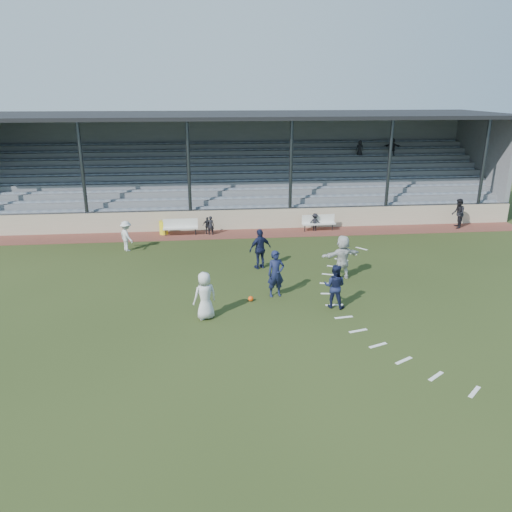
{
  "coord_description": "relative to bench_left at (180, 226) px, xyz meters",
  "views": [
    {
      "loc": [
        -2.03,
        -17.6,
        8.08
      ],
      "look_at": [
        0.0,
        2.5,
        1.3
      ],
      "focal_mm": 35.0,
      "sensor_mm": 36.0,
      "label": 1
    }
  ],
  "objects": [
    {
      "name": "football",
      "position": [
        3.18,
        -9.87,
        -0.48
      ],
      "size": [
        0.21,
        0.21,
        0.21
      ],
      "primitive_type": "sphere",
      "color": "#EC490D",
      "rests_on": "ground"
    },
    {
      "name": "player_navy_wing",
      "position": [
        3.98,
        -6.03,
        0.37
      ],
      "size": [
        1.21,
        0.87,
        1.91
      ],
      "primitive_type": "imported",
      "rotation": [
        0.0,
        0.0,
        3.55
      ],
      "color": "#161C3C",
      "rests_on": "ground"
    },
    {
      "name": "sub_left_near",
      "position": [
        1.74,
        -0.1,
        -0.01
      ],
      "size": [
        0.45,
        0.34,
        1.11
      ],
      "primitive_type": "imported",
      "rotation": [
        0.0,
        0.0,
        2.95
      ],
      "color": "black",
      "rests_on": "cinder_track"
    },
    {
      "name": "official",
      "position": [
        16.71,
        -0.1,
        0.33
      ],
      "size": [
        0.92,
        1.05,
        1.8
      ],
      "primitive_type": "imported",
      "rotation": [
        0.0,
        0.0,
        4.39
      ],
      "color": "black",
      "rests_on": "cinder_track"
    },
    {
      "name": "player_white_wing",
      "position": [
        -2.67,
        -2.64,
        0.21
      ],
      "size": [
        1.09,
        1.18,
        1.6
      ],
      "primitive_type": "imported",
      "rotation": [
        0.0,
        0.0,
        2.2
      ],
      "color": "silver",
      "rests_on": "ground"
    },
    {
      "name": "grandstand",
      "position": [
        3.59,
        5.69,
        1.62
      ],
      "size": [
        34.6,
        9.0,
        6.61
      ],
      "color": "slate",
      "rests_on": "ground"
    },
    {
      "name": "bench_left",
      "position": [
        0.0,
        0.0,
        0.0
      ],
      "size": [
        2.01,
        0.51,
        0.95
      ],
      "rotation": [
        0.0,
        0.0,
        0.03
      ],
      "color": "silver",
      "rests_on": "cinder_track"
    },
    {
      "name": "penalty_arc",
      "position": [
        7.7,
        -10.57,
        -0.58
      ],
      "size": [
        3.89,
        14.63,
        0.01
      ],
      "color": "white",
      "rests_on": "ground"
    },
    {
      "name": "player_white_back",
      "position": [
        7.47,
        -7.71,
        0.41
      ],
      "size": [
        1.94,
        1.06,
        2.0
      ],
      "primitive_type": "imported",
      "rotation": [
        0.0,
        0.0,
        3.41
      ],
      "color": "silver",
      "rests_on": "ground"
    },
    {
      "name": "retaining_wall",
      "position": [
        3.58,
        0.98,
        0.02
      ],
      "size": [
        34.0,
        0.18,
        1.2
      ],
      "primitive_type": "cube",
      "color": "#C0B093",
      "rests_on": "ground"
    },
    {
      "name": "sub_right",
      "position": [
        7.94,
        0.15,
        -0.04
      ],
      "size": [
        0.73,
        0.49,
        1.06
      ],
      "primitive_type": "imported",
      "rotation": [
        0.0,
        0.0,
        2.99
      ],
      "color": "black",
      "rests_on": "cinder_track"
    },
    {
      "name": "player_white_lead",
      "position": [
        1.37,
        -11.24,
        0.32
      ],
      "size": [
        1.04,
        0.87,
        1.8
      ],
      "primitive_type": "imported",
      "rotation": [
        0.0,
        0.0,
        3.55
      ],
      "color": "silver",
      "rests_on": "ground"
    },
    {
      "name": "ground",
      "position": [
        3.58,
        -10.57,
        -0.58
      ],
      "size": [
        90.0,
        90.0,
        0.0
      ],
      "primitive_type": "plane",
      "color": "#293616",
      "rests_on": "ground"
    },
    {
      "name": "player_navy_lead",
      "position": [
        4.25,
        -9.43,
        0.39
      ],
      "size": [
        0.78,
        0.59,
        1.94
      ],
      "primitive_type": "imported",
      "rotation": [
        0.0,
        0.0,
        0.19
      ],
      "color": "#161C3C",
      "rests_on": "ground"
    },
    {
      "name": "bench_right",
      "position": [
        8.16,
        0.16,
        0.0
      ],
      "size": [
        2.02,
        0.55,
        0.95
      ],
      "rotation": [
        0.0,
        0.0,
        0.05
      ],
      "color": "silver",
      "rests_on": "cinder_track"
    },
    {
      "name": "trash_bin",
      "position": [
        -0.99,
        0.28,
        -0.17
      ],
      "size": [
        0.49,
        0.49,
        0.79
      ],
      "primitive_type": "cylinder",
      "color": "yellow",
      "rests_on": "cinder_track"
    },
    {
      "name": "cinder_track",
      "position": [
        3.58,
        -0.07,
        -0.57
      ],
      "size": [
        34.0,
        2.0,
        0.02
      ],
      "primitive_type": "cube",
      "color": "brown",
      "rests_on": "ground"
    },
    {
      "name": "sub_left_far",
      "position": [
        1.56,
        0.06,
        -0.06
      ],
      "size": [
        0.63,
        0.37,
        1.01
      ],
      "primitive_type": "imported",
      "rotation": [
        0.0,
        0.0,
        2.93
      ],
      "color": "black",
      "rests_on": "cinder_track"
    },
    {
      "name": "player_navy_mid",
      "position": [
        6.36,
        -10.74,
        0.29
      ],
      "size": [
        1.04,
        0.95,
        1.74
      ],
      "primitive_type": "imported",
      "rotation": [
        0.0,
        0.0,
        2.72
      ],
      "color": "#161C3C",
      "rests_on": "ground"
    }
  ]
}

